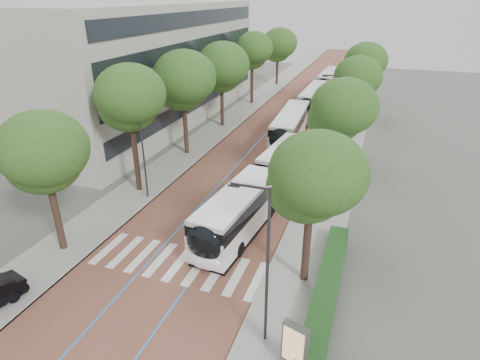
% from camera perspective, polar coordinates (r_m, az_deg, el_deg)
% --- Properties ---
extents(ground, '(160.00, 160.00, 0.00)m').
position_cam_1_polar(ground, '(24.59, -10.24, -12.87)').
color(ground, '#51544C').
rests_on(ground, ground).
extents(road, '(11.00, 140.00, 0.02)m').
position_cam_1_polar(road, '(59.46, 8.68, 10.15)').
color(road, brown).
rests_on(road, ground).
extents(sidewalk_left, '(4.00, 140.00, 0.12)m').
position_cam_1_polar(sidewalk_left, '(61.19, 1.67, 10.88)').
color(sidewalk_left, gray).
rests_on(sidewalk_left, ground).
extents(sidewalk_right, '(4.00, 140.00, 0.12)m').
position_cam_1_polar(sidewalk_right, '(58.62, 15.98, 9.31)').
color(sidewalk_right, gray).
rests_on(sidewalk_right, ground).
extents(kerb_left, '(0.20, 140.00, 0.14)m').
position_cam_1_polar(kerb_left, '(60.67, 3.41, 10.73)').
color(kerb_left, gray).
rests_on(kerb_left, ground).
extents(kerb_right, '(0.20, 140.00, 0.14)m').
position_cam_1_polar(kerb_right, '(58.74, 14.12, 9.55)').
color(kerb_right, gray).
rests_on(kerb_right, ground).
extents(zebra_crossing, '(10.55, 3.60, 0.01)m').
position_cam_1_polar(zebra_crossing, '(25.19, -8.74, -11.65)').
color(zebra_crossing, silver).
rests_on(zebra_crossing, ground).
extents(lane_line_left, '(0.12, 126.00, 0.01)m').
position_cam_1_polar(lane_line_left, '(59.75, 7.16, 10.32)').
color(lane_line_left, blue).
rests_on(lane_line_left, road).
extents(lane_line_right, '(0.12, 126.00, 0.01)m').
position_cam_1_polar(lane_line_right, '(59.20, 10.22, 9.99)').
color(lane_line_right, blue).
rests_on(lane_line_right, road).
extents(office_building, '(18.11, 40.00, 14.00)m').
position_cam_1_polar(office_building, '(54.22, -14.98, 15.75)').
color(office_building, '#A1A095').
rests_on(office_building, ground).
extents(hedge, '(1.20, 14.00, 0.80)m').
position_cam_1_polar(hedge, '(22.03, 11.84, -16.52)').
color(hedge, '#153F18').
rests_on(hedge, sidewalk_right).
extents(streetlight_near, '(1.82, 0.20, 8.00)m').
position_cam_1_polar(streetlight_near, '(17.36, 3.39, -10.69)').
color(streetlight_near, '#2E2E31').
rests_on(streetlight_near, sidewalk_right).
extents(streetlight_far, '(1.82, 0.20, 8.00)m').
position_cam_1_polar(streetlight_far, '(40.10, 13.45, 9.68)').
color(streetlight_far, '#2E2E31').
rests_on(streetlight_far, sidewalk_right).
extents(lamp_post_left, '(0.14, 0.14, 8.00)m').
position_cam_1_polar(lamp_post_left, '(31.49, -13.64, 4.17)').
color(lamp_post_left, '#2E2E31').
rests_on(lamp_post_left, sidewalk_left).
extents(trees_left, '(6.22, 60.63, 9.82)m').
position_cam_1_polar(trees_left, '(48.12, -2.95, 15.39)').
color(trees_left, black).
rests_on(trees_left, ground).
extents(trees_right, '(6.00, 47.51, 8.83)m').
position_cam_1_polar(trees_right, '(42.84, 15.63, 12.33)').
color(trees_right, black).
rests_on(trees_right, ground).
extents(lead_bus, '(4.36, 18.55, 3.20)m').
position_cam_1_polar(lead_bus, '(29.94, 2.89, -1.44)').
color(lead_bus, black).
rests_on(lead_bus, ground).
extents(bus_queued_0, '(3.07, 12.50, 3.20)m').
position_cam_1_polar(bus_queued_0, '(44.67, 7.11, 7.44)').
color(bus_queued_0, white).
rests_on(bus_queued_0, ground).
extents(bus_queued_1, '(2.66, 12.42, 3.20)m').
position_cam_1_polar(bus_queued_1, '(57.18, 10.43, 11.10)').
color(bus_queued_1, white).
rests_on(bus_queued_1, ground).
extents(bus_queued_2, '(3.02, 12.49, 3.20)m').
position_cam_1_polar(bus_queued_2, '(70.36, 12.52, 13.49)').
color(bus_queued_2, white).
rests_on(bus_queued_2, ground).
extents(ad_panel, '(1.21, 0.65, 2.42)m').
position_cam_1_polar(ad_panel, '(18.49, 7.79, -22.37)').
color(ad_panel, '#59595B').
rests_on(ad_panel, sidewalk_right).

